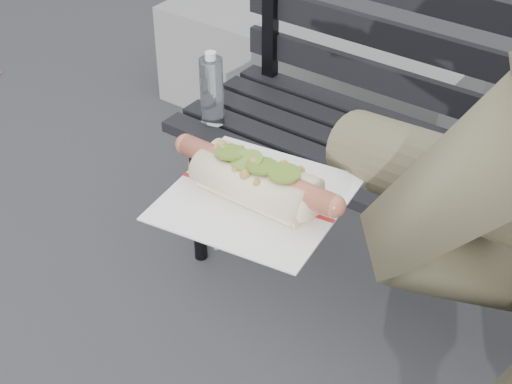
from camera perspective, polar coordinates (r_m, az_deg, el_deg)
park_bench at (r=2.03m, az=14.19°, el=3.05°), size 1.50×0.44×0.88m
concrete_block at (r=3.00m, az=3.97°, el=8.31°), size 1.20×0.40×0.40m
held_hotdog at (r=0.82m, az=14.15°, el=-0.84°), size 0.64×0.31×0.20m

